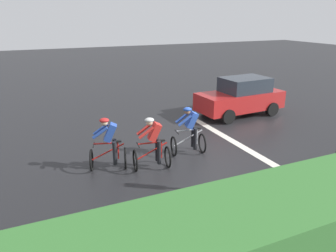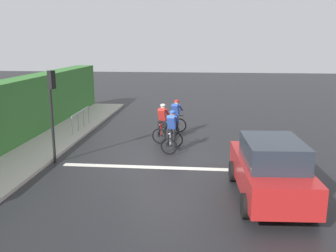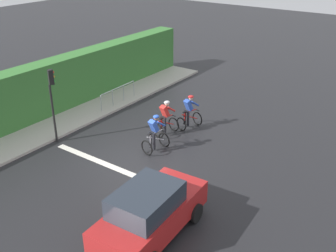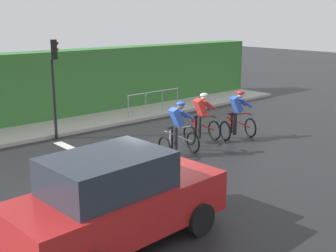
{
  "view_description": "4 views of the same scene",
  "coord_description": "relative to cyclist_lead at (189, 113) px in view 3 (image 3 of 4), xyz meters",
  "views": [
    {
      "loc": [
        -8.85,
        5.91,
        4.52
      ],
      "look_at": [
        0.67,
        1.64,
        0.95
      ],
      "focal_mm": 34.9,
      "sensor_mm": 36.0,
      "label": 1
    },
    {
      "loc": [
        1.49,
        -13.33,
        4.34
      ],
      "look_at": [
        0.06,
        1.08,
        1.03
      ],
      "focal_mm": 39.79,
      "sensor_mm": 36.0,
      "label": 2
    },
    {
      "loc": [
        9.4,
        -10.89,
        8.34
      ],
      "look_at": [
        0.7,
        1.34,
        1.21
      ],
      "focal_mm": 42.67,
      "sensor_mm": 36.0,
      "label": 3
    },
    {
      "loc": [
        9.53,
        -7.47,
        4.11
      ],
      "look_at": [
        0.32,
        0.57,
        1.03
      ],
      "focal_mm": 47.12,
      "sensor_mm": 36.0,
      "label": 4
    }
  ],
  "objects": [
    {
      "name": "ground_plane",
      "position": [
        -0.16,
        -3.82,
        -0.8
      ],
      "size": [
        80.0,
        80.0,
        0.0
      ],
      "primitive_type": "plane",
      "color": "black"
    },
    {
      "name": "sidewalk_kerb",
      "position": [
        -5.59,
        -1.82,
        -0.74
      ],
      "size": [
        2.8,
        19.04,
        0.12
      ],
      "primitive_type": "cube",
      "color": "#ADA89E",
      "rests_on": "ground"
    },
    {
      "name": "stone_wall_low",
      "position": [
        -6.49,
        -1.82,
        -0.45
      ],
      "size": [
        0.44,
        19.04,
        0.69
      ],
      "primitive_type": "cube",
      "color": "gray",
      "rests_on": "ground"
    },
    {
      "name": "hedge_wall",
      "position": [
        -6.79,
        -1.82,
        0.58
      ],
      "size": [
        1.1,
        19.04,
        2.75
      ],
      "primitive_type": "cube",
      "color": "#387533",
      "rests_on": "ground"
    },
    {
      "name": "road_marking_stop_line",
      "position": [
        -0.16,
        -4.81,
        -0.79
      ],
      "size": [
        7.0,
        0.3,
        0.01
      ],
      "primitive_type": "cube",
      "color": "silver",
      "rests_on": "ground"
    },
    {
      "name": "cyclist_lead",
      "position": [
        0.0,
        0.0,
        0.0
      ],
      "size": [
        0.96,
        1.23,
        1.66
      ],
      "color": "black",
      "rests_on": "ground"
    },
    {
      "name": "cyclist_second",
      "position": [
        -0.5,
        -1.22,
        0.0
      ],
      "size": [
        0.84,
        1.17,
        1.66
      ],
      "color": "black",
      "rests_on": "ground"
    },
    {
      "name": "cyclist_mid",
      "position": [
        0.05,
        -2.76,
        0.0
      ],
      "size": [
        0.84,
        1.17,
        1.66
      ],
      "color": "black",
      "rests_on": "ground"
    },
    {
      "name": "car_red",
      "position": [
        3.18,
        -7.12,
        0.08
      ],
      "size": [
        2.06,
        4.19,
        1.76
      ],
      "color": "#B21E1E",
      "rests_on": "ground"
    },
    {
      "name": "traffic_light_near_crossing",
      "position": [
        -4.05,
        -4.57,
        1.43
      ],
      "size": [
        0.27,
        0.3,
        3.34
      ],
      "color": "black",
      "rests_on": "ground"
    },
    {
      "name": "pedestrian_railing_kerbside",
      "position": [
        -4.69,
        0.21,
        -0.04
      ],
      "size": [
        0.12,
        2.76,
        1.03
      ],
      "color": "#999EA3",
      "rests_on": "ground"
    }
  ]
}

